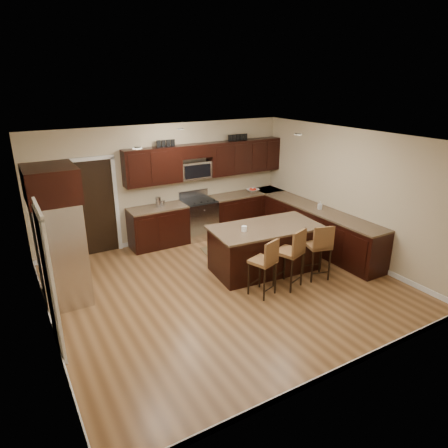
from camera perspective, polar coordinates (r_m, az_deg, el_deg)
floor at (r=7.49m, az=0.30°, el=-8.88°), size 6.00×6.00×0.00m
ceiling at (r=6.62m, az=0.34°, el=12.02°), size 6.00×6.00×0.00m
wall_back at (r=9.32m, az=-8.33°, el=5.72°), size 6.00×0.00×6.00m
wall_left at (r=6.10m, az=-24.82°, el=-3.83°), size 0.00×5.50×5.50m
wall_right at (r=8.78m, az=17.49°, el=4.11°), size 0.00×5.50×5.50m
base_cabinets at (r=9.36m, az=5.86°, el=0.21°), size 4.02×3.96×0.92m
upper_cabinets at (r=9.49m, az=-2.19°, el=9.22°), size 4.00×0.33×0.80m
range at (r=9.57m, az=-3.62°, el=0.80°), size 0.76×0.64×1.11m
microwave at (r=9.39m, az=-4.20°, el=7.69°), size 0.76×0.31×0.40m
doorway at (r=8.94m, az=-18.02°, el=2.17°), size 0.85×0.03×2.06m
pantry_door at (r=5.96m, az=-23.84°, el=-7.74°), size 0.03×0.80×2.04m
letter_decor at (r=9.35m, az=-3.02°, el=11.87°), size 2.20×0.03×0.15m
island at (r=7.98m, az=5.85°, el=-3.65°), size 2.23×1.30×0.92m
stool_left at (r=6.95m, az=5.98°, el=-5.29°), size 0.50×0.50×1.06m
stool_mid at (r=7.26m, az=9.74°, el=-3.92°), size 0.54×0.54×1.14m
stool_right at (r=7.68m, az=13.51°, el=-3.02°), size 0.51×0.51×1.10m
refrigerator at (r=7.11m, az=-22.57°, el=-1.44°), size 0.79×0.96×2.35m
floor_mat at (r=8.97m, az=0.21°, el=-3.72°), size 1.06×0.77×0.01m
fruit_bowl at (r=10.18m, az=4.14°, el=4.82°), size 0.33×0.33×0.07m
soap_bottle at (r=9.02m, az=13.55°, el=2.62°), size 0.10×0.11×0.17m
canister_tall at (r=9.02m, az=-9.40°, el=3.10°), size 0.12×0.12×0.23m
canister_short at (r=9.07m, az=-8.78°, el=2.94°), size 0.11×0.11×0.14m
island_jar at (r=7.51m, az=2.89°, el=-0.66°), size 0.10×0.10×0.10m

